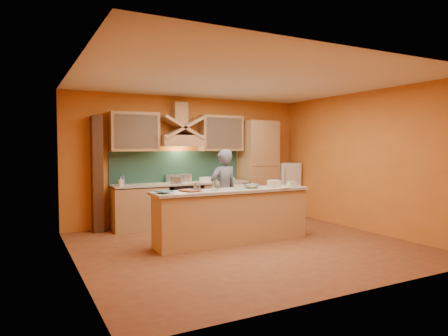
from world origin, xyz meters
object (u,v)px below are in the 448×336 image
kitchen_scale (239,187)px  mixing_bowl (251,186)px  stove (182,204)px  fridge (284,189)px  person (224,191)px

kitchen_scale → mixing_bowl: kitchen_scale is taller
stove → fridge: fridge is taller
stove → kitchen_scale: size_ratio=7.47×
stove → person: 1.26m
person → kitchen_scale: person is taller
kitchen_scale → fridge: bearing=26.4°
stove → fridge: 2.71m
fridge → person: bearing=-153.6°
stove → person: (0.41, -1.13, 0.37)m
stove → mixing_bowl: bearing=-72.6°
kitchen_scale → mixing_bowl: 0.35m
fridge → stove: bearing=180.0°
stove → mixing_bowl: (0.59, -1.88, 0.53)m
person → kitchen_scale: 0.90m
fridge → mixing_bowl: size_ratio=4.43×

